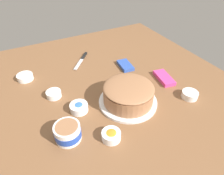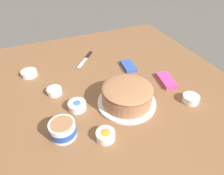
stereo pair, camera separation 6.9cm
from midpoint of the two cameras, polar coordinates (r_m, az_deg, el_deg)
The scene contains 11 objects.
ground_plane at distance 1.18m, azimuth -3.89°, elevation 0.01°, with size 1.54×1.54×0.00m, color brown.
frosted_cake at distance 1.04m, azimuth 2.78°, elevation -2.10°, with size 0.31×0.31×0.12m.
frosting_tub at distance 0.91m, azimuth -14.69°, elevation -12.29°, with size 0.12×0.12×0.08m.
spreading_knife at distance 1.45m, azimuth -9.90°, elevation 7.94°, with size 0.19×0.17×0.01m.
sprinkle_bowl_blue at distance 1.03m, azimuth -11.29°, elevation -5.58°, with size 0.09×0.09×0.04m.
sprinkle_bowl_rainbow at distance 1.16m, azimuth 19.73°, elevation -1.94°, with size 0.09×0.09×0.04m.
sprinkle_bowl_orange at distance 0.90m, azimuth -2.48°, elevation -13.47°, with size 0.09×0.09×0.04m.
sprinkle_bowl_pink at distance 1.35m, azimuth -24.88°, elevation 2.74°, with size 0.10×0.10×0.03m.
sprinkle_bowl_yellow at distance 1.15m, azimuth -17.90°, elevation -1.80°, with size 0.08×0.08×0.03m.
candy_box_lower at distance 1.35m, azimuth 2.34°, elevation 6.28°, with size 0.14×0.07×0.02m, color #2D51B2.
candy_box_upper at distance 1.26m, azimuth 13.11°, elevation 2.65°, with size 0.16×0.07×0.02m, color #E53D8E.
Camera 1 is at (-0.84, 0.39, 0.72)m, focal length 32.11 mm.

